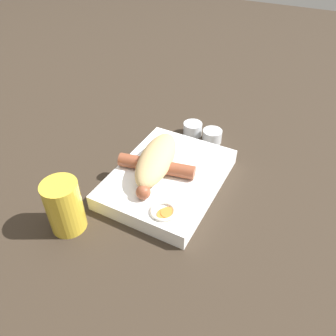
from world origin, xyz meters
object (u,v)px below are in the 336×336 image
object	(u,v)px
food_tray	(168,178)
condiment_cup_near	(212,137)
drink_glass	(64,206)
bread_roll	(155,160)
sausage	(156,166)
condiment_cup_far	(193,130)

from	to	relation	value
food_tray	condiment_cup_near	distance (m)	0.18
condiment_cup_near	drink_glass	distance (m)	0.38
bread_roll	sausage	size ratio (longest dim) A/B	1.01
bread_roll	drink_glass	distance (m)	0.19
condiment_cup_near	condiment_cup_far	xyz separation A→B (m)	(0.01, 0.05, 0.00)
condiment_cup_near	condiment_cup_far	distance (m)	0.05
food_tray	drink_glass	world-z (taller)	drink_glass
food_tray	condiment_cup_far	size ratio (longest dim) A/B	5.79
sausage	condiment_cup_near	world-z (taller)	sausage
condiment_cup_near	condiment_cup_far	world-z (taller)	same
food_tray	sausage	distance (m)	0.04
food_tray	condiment_cup_far	world-z (taller)	food_tray
bread_roll	condiment_cup_far	distance (m)	0.19
bread_roll	condiment_cup_near	world-z (taller)	bread_roll
condiment_cup_far	drink_glass	size ratio (longest dim) A/B	0.46
sausage	bread_roll	bearing A→B (deg)	47.33
condiment_cup_near	bread_roll	bearing A→B (deg)	165.42
sausage	condiment_cup_far	bearing A→B (deg)	2.84
food_tray	drink_glass	size ratio (longest dim) A/B	2.65
bread_roll	food_tray	bearing A→B (deg)	-80.00
bread_roll	condiment_cup_far	xyz separation A→B (m)	(0.19, 0.01, -0.04)
condiment_cup_far	bread_roll	bearing A→B (deg)	-178.38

